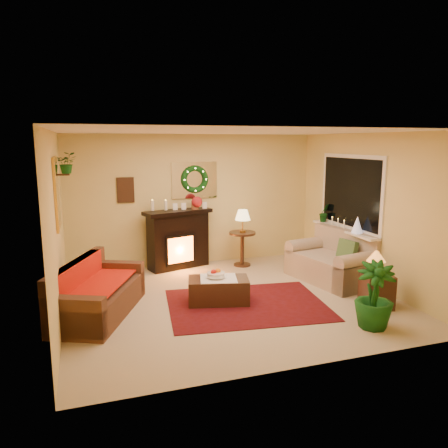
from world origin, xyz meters
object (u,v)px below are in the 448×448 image
object	(u,v)px
loveseat	(331,258)
coffee_table	(218,290)
side_table_round	(242,250)
fireplace	(178,240)
end_table_square	(377,290)
sofa	(99,286)

from	to	relation	value
loveseat	coffee_table	bearing A→B (deg)	179.31
loveseat	side_table_round	bearing A→B (deg)	118.06
fireplace	coffee_table	world-z (taller)	fireplace
fireplace	side_table_round	xyz separation A→B (m)	(1.24, -0.27, -0.23)
side_table_round	end_table_square	bearing A→B (deg)	-67.54
sofa	loveseat	bearing A→B (deg)	28.89
end_table_square	coffee_table	xyz separation A→B (m)	(-2.20, 0.91, -0.06)
sofa	fireplace	xyz separation A→B (m)	(1.59, 2.00, 0.12)
sofa	coffee_table	xyz separation A→B (m)	(1.76, -0.09, -0.22)
fireplace	end_table_square	distance (m)	3.84
fireplace	sofa	bearing A→B (deg)	-144.21
sofa	loveseat	xyz separation A→B (m)	(3.99, 0.32, -0.01)
fireplace	loveseat	world-z (taller)	fireplace
fireplace	loveseat	distance (m)	2.93
fireplace	end_table_square	world-z (taller)	fireplace
coffee_table	loveseat	bearing A→B (deg)	24.66
sofa	side_table_round	world-z (taller)	sofa
sofa	end_table_square	size ratio (longest dim) A/B	3.56
sofa	fireplace	distance (m)	2.56
sofa	side_table_round	xyz separation A→B (m)	(2.84, 1.73, -0.11)
sofa	end_table_square	xyz separation A→B (m)	(3.97, -1.00, -0.16)
loveseat	side_table_round	xyz separation A→B (m)	(-1.15, 1.41, -0.10)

